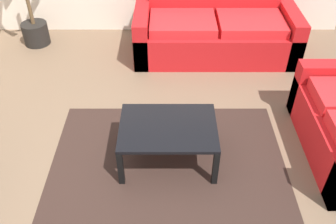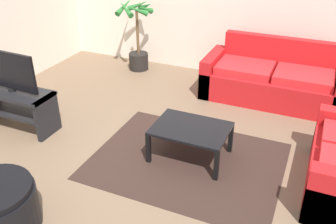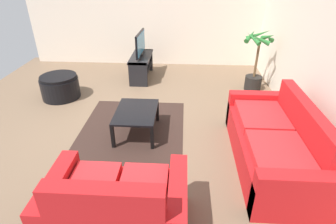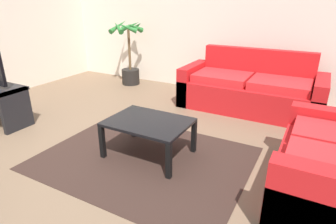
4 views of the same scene
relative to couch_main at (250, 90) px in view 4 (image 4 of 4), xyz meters
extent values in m
plane|color=brown|center=(-1.09, -2.28, -0.30)|extent=(6.60, 6.60, 0.00)
cube|color=beige|center=(-1.09, 0.72, 1.05)|extent=(6.00, 0.06, 2.70)
cube|color=red|center=(0.00, -0.03, -0.09)|extent=(2.10, 0.90, 0.42)
cube|color=red|center=(0.00, 0.34, 0.36)|extent=(1.74, 0.16, 0.48)
cube|color=red|center=(-0.96, -0.03, 0.01)|extent=(0.18, 0.90, 0.62)
cube|color=red|center=(0.96, -0.03, 0.01)|extent=(0.18, 0.90, 0.62)
cube|color=red|center=(-0.44, -0.08, 0.18)|extent=(0.83, 0.66, 0.12)
cube|color=red|center=(0.44, -0.08, 0.18)|extent=(0.83, 0.66, 0.12)
cube|color=red|center=(1.16, -1.88, -0.09)|extent=(0.90, 1.40, 0.42)
cube|color=red|center=(1.16, -2.49, 0.01)|extent=(0.90, 0.18, 0.62)
cube|color=red|center=(1.16, -1.27, 0.01)|extent=(0.90, 0.18, 0.62)
cube|color=red|center=(1.11, -2.14, 0.18)|extent=(0.66, 0.48, 0.12)
cube|color=red|center=(1.11, -1.62, 0.18)|extent=(0.66, 0.48, 0.12)
cube|color=black|center=(-2.50, -2.25, -0.03)|extent=(0.06, 0.41, 0.54)
cube|color=black|center=(-0.62, -1.97, 0.09)|extent=(0.87, 0.64, 0.03)
cube|color=black|center=(-1.03, -2.27, -0.11)|extent=(0.05, 0.05, 0.38)
cube|color=black|center=(-0.21, -2.27, -0.11)|extent=(0.05, 0.05, 0.38)
cube|color=black|center=(-1.03, -1.68, -0.11)|extent=(0.05, 0.05, 0.38)
cube|color=black|center=(-0.21, -1.68, -0.11)|extent=(0.05, 0.05, 0.38)
cube|color=black|center=(-0.62, -2.07, -0.30)|extent=(2.20, 1.70, 0.01)
cylinder|color=black|center=(-2.48, 0.27, -0.15)|extent=(0.35, 0.35, 0.31)
cylinder|color=brown|center=(-2.48, 0.27, 0.39)|extent=(0.05, 0.05, 0.78)
cone|color=#256A2C|center=(-2.30, 0.23, 0.84)|extent=(0.17, 0.39, 0.23)
cone|color=#256A2C|center=(-2.39, 0.43, 0.84)|extent=(0.38, 0.28, 0.23)
cone|color=#256A2C|center=(-2.55, 0.43, 0.84)|extent=(0.38, 0.23, 0.22)
cone|color=#256A2C|center=(-2.73, 0.28, 0.84)|extent=(0.13, 0.51, 0.27)
cone|color=#256A2C|center=(-2.60, 0.10, 0.84)|extent=(0.40, 0.32, 0.24)
cone|color=#256A2C|center=(-2.38, 0.11, 0.84)|extent=(0.37, 0.28, 0.23)
camera|label=1|loc=(-0.62, -4.41, 2.28)|focal=39.26mm
camera|label=2|loc=(0.59, -5.44, 2.33)|focal=39.49mm
camera|label=3|loc=(3.10, -1.25, 2.18)|focal=29.18mm
camera|label=4|loc=(0.90, -4.31, 1.32)|focal=30.21mm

